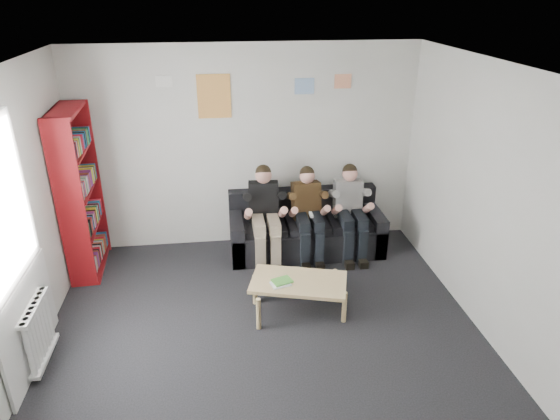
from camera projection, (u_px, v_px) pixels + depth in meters
name	position (u px, v px, depth m)	size (l,w,h in m)	color
room_shell	(267.00, 233.00, 4.35)	(5.00, 5.00, 5.00)	black
sofa	(305.00, 230.00, 6.78)	(2.03, 0.83, 0.78)	black
bookshelf	(80.00, 193.00, 6.03)	(0.31, 0.93, 2.06)	maroon
coffee_table	(299.00, 284.00, 5.41)	(1.02, 0.56, 0.41)	tan
game_cases	(281.00, 282.00, 5.33)	(0.22, 0.18, 0.03)	white
person_left	(265.00, 216.00, 6.40)	(0.39, 0.83, 1.25)	black
person_middle	(308.00, 214.00, 6.48)	(0.36, 0.78, 1.21)	#442F16
person_right	(351.00, 212.00, 6.55)	(0.37, 0.79, 1.21)	white
radiator	(39.00, 332.00, 4.68)	(0.10, 0.64, 0.60)	white
window	(15.00, 270.00, 4.40)	(0.05, 1.30, 2.36)	white
poster_large	(214.00, 96.00, 6.26)	(0.42, 0.01, 0.55)	#DFBE4F
poster_blue	(304.00, 86.00, 6.35)	(0.25, 0.01, 0.20)	#4394E5
poster_pink	(343.00, 81.00, 6.39)	(0.22, 0.01, 0.18)	#C43D80
poster_sign	(164.00, 81.00, 6.10)	(0.20, 0.01, 0.14)	white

